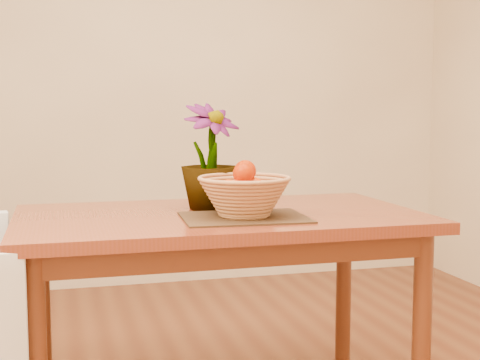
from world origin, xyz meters
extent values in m
cube|color=#FFE9C2|center=(0.00, 2.25, 1.35)|extent=(4.00, 0.02, 2.70)
cube|color=maroon|center=(0.00, 0.30, 0.73)|extent=(1.40, 0.80, 0.04)
cube|color=#532613|center=(0.00, 0.30, 0.67)|extent=(1.28, 0.68, 0.08)
cylinder|color=#532613|center=(0.62, -0.02, 0.35)|extent=(0.06, 0.06, 0.71)
cylinder|color=#532613|center=(-0.62, 0.62, 0.35)|extent=(0.06, 0.06, 0.71)
cylinder|color=#532613|center=(0.62, 0.62, 0.35)|extent=(0.06, 0.06, 0.71)
cube|color=#3B2615|center=(0.05, 0.16, 0.75)|extent=(0.43, 0.33, 0.01)
cylinder|color=#B4784B|center=(0.05, 0.16, 0.76)|extent=(0.16, 0.16, 0.01)
sphere|color=#FF3804|center=(0.05, 0.16, 0.84)|extent=(0.06, 0.06, 0.06)
sphere|color=#FF3804|center=(0.10, 0.21, 0.85)|extent=(0.07, 0.07, 0.07)
sphere|color=#FF3804|center=(0.01, 0.21, 0.84)|extent=(0.07, 0.07, 0.07)
sphere|color=#FF3804|center=(0.01, 0.12, 0.85)|extent=(0.07, 0.07, 0.07)
sphere|color=#FF3804|center=(0.09, 0.12, 0.84)|extent=(0.07, 0.07, 0.07)
sphere|color=#FF3804|center=(0.06, 0.19, 0.91)|extent=(0.07, 0.07, 0.07)
sphere|color=#FF3804|center=(0.04, 0.14, 0.90)|extent=(0.07, 0.07, 0.07)
sphere|color=#FF3804|center=(0.06, 0.19, 0.91)|extent=(0.07, 0.07, 0.07)
sphere|color=#FF3804|center=(0.04, 0.14, 0.90)|extent=(0.07, 0.07, 0.07)
imported|color=#1C4714|center=(-0.01, 0.40, 0.94)|extent=(0.29, 0.29, 0.39)
camera|label=1|loc=(-0.54, -1.96, 1.11)|focal=50.00mm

